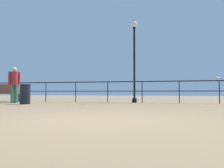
{
  "coord_description": "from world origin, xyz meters",
  "views": [
    {
      "loc": [
        1.53,
        -4.28,
        0.53
      ],
      "look_at": [
        -1.38,
        6.82,
        0.91
      ],
      "focal_mm": 38.3,
      "sensor_mm": 36.0,
      "label": 1
    }
  ],
  "objects_px": {
    "trash_bin": "(25,94)",
    "person_by_bench": "(14,82)",
    "seagull_on_rail": "(218,78)",
    "lamppost_center": "(134,52)",
    "bench_far_left": "(7,92)"
  },
  "relations": [
    {
      "from": "person_by_bench",
      "to": "trash_bin",
      "type": "height_order",
      "value": "person_by_bench"
    },
    {
      "from": "seagull_on_rail",
      "to": "person_by_bench",
      "type": "bearing_deg",
      "value": -169.83
    },
    {
      "from": "bench_far_left",
      "to": "lamppost_center",
      "type": "relative_size",
      "value": 0.4
    },
    {
      "from": "lamppost_center",
      "to": "seagull_on_rail",
      "type": "xyz_separation_m",
      "value": [
        3.82,
        -0.16,
        -1.4
      ]
    },
    {
      "from": "trash_bin",
      "to": "seagull_on_rail",
      "type": "bearing_deg",
      "value": 16.99
    },
    {
      "from": "lamppost_center",
      "to": "person_by_bench",
      "type": "relative_size",
      "value": 2.42
    },
    {
      "from": "trash_bin",
      "to": "person_by_bench",
      "type": "bearing_deg",
      "value": 145.06
    },
    {
      "from": "bench_far_left",
      "to": "person_by_bench",
      "type": "bearing_deg",
      "value": -39.67
    },
    {
      "from": "lamppost_center",
      "to": "trash_bin",
      "type": "relative_size",
      "value": 4.83
    },
    {
      "from": "seagull_on_rail",
      "to": "trash_bin",
      "type": "relative_size",
      "value": 0.41
    },
    {
      "from": "bench_far_left",
      "to": "person_by_bench",
      "type": "height_order",
      "value": "person_by_bench"
    },
    {
      "from": "trash_bin",
      "to": "bench_far_left",
      "type": "bearing_deg",
      "value": 142.57
    },
    {
      "from": "lamppost_center",
      "to": "person_by_bench",
      "type": "bearing_deg",
      "value": -161.69
    },
    {
      "from": "lamppost_center",
      "to": "person_by_bench",
      "type": "distance_m",
      "value": 6.06
    },
    {
      "from": "bench_far_left",
      "to": "seagull_on_rail",
      "type": "bearing_deg",
      "value": 3.57
    }
  ]
}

